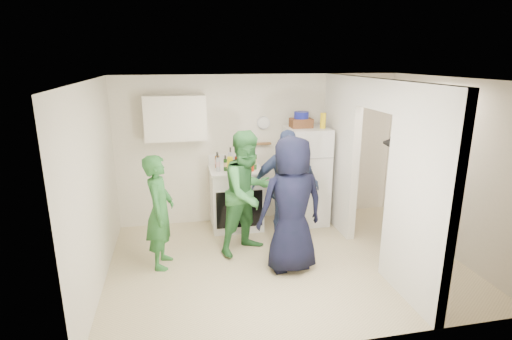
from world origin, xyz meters
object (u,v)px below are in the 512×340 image
Objects in this scene: person_nook at (403,188)px; yellow_cup_stack_top at (323,121)px; fridge at (306,176)px; person_green_center at (248,193)px; blue_bowl at (301,115)px; stove at (236,198)px; person_denim at (285,187)px; person_navy at (291,205)px; person_green_left at (160,212)px; wicker_basket at (301,123)px.

yellow_cup_stack_top is at bearing -112.90° from person_nook.
person_green_center reaches higher than fridge.
blue_bowl reaches higher than person_green_center.
stove is 0.58× the size of person_denim.
person_nook is at bearing -8.40° from person_denim.
yellow_cup_stack_top reaches higher than person_navy.
fridge is 0.98m from yellow_cup_stack_top.
person_denim is at bearing -130.32° from fridge.
person_denim is (-0.76, -0.54, -0.90)m from yellow_cup_stack_top.
wicker_basket is at bearing -54.18° from person_green_left.
fridge is at bearing -56.12° from person_green_left.
yellow_cup_stack_top is at bearing 43.31° from person_denim.
person_nook is at bearing -44.19° from wicker_basket.
person_nook is at bearing -44.19° from blue_bowl.
person_navy is 1.85m from person_nook.
fridge is 0.92× the size of person_nook.
wicker_basket is at bearing 154.89° from yellow_cup_stack_top.
stove is at bearing -78.57° from person_navy.
person_denim is 0.87m from person_navy.
person_green_center is (0.04, -0.90, 0.39)m from stove.
fridge is 1.06× the size of person_green_left.
fridge is 6.60× the size of yellow_cup_stack_top.
person_green_center is (-1.38, -0.77, -0.88)m from yellow_cup_stack_top.
person_navy is at bearing -115.12° from fridge.
stove is 4.07× the size of yellow_cup_stack_top.
person_navy is (-0.92, -1.40, -0.86)m from yellow_cup_stack_top.
wicker_basket is (1.10, 0.02, 1.22)m from stove.
yellow_cup_stack_top reaches higher than person_green_left.
fridge is 4.71× the size of wicker_basket.
person_green_left is 0.89× the size of person_denim.
person_green_center is 2.29m from person_nook.
yellow_cup_stack_top is 1.62m from person_nook.
person_green_center is at bearing -60.51° from person_navy.
person_denim is (1.85, 0.42, 0.10)m from person_green_left.
blue_bowl is 0.13× the size of person_navy.
yellow_cup_stack_top is at bearing -1.30° from person_green_center.
person_nook is at bearing -175.25° from person_navy.
blue_bowl reaches higher than yellow_cup_stack_top.
person_nook is at bearing -36.99° from person_green_center.
stove is 1.64m from wicker_basket.
person_green_left is at bearing -159.31° from person_denim.
fridge is (1.20, -0.03, 0.32)m from stove.
yellow_cup_stack_top is at bearing -24.44° from fridge.
yellow_cup_stack_top is (0.32, -0.15, 0.05)m from wicker_basket.
person_nook is (1.11, -1.13, 0.08)m from fridge.
yellow_cup_stack_top is 0.16× the size of person_green_left.
blue_bowl reaches higher than person_nook.
stove is 0.65× the size of person_green_left.
wicker_basket is 1.40× the size of yellow_cup_stack_top.
stove is at bearing 142.29° from person_denim.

